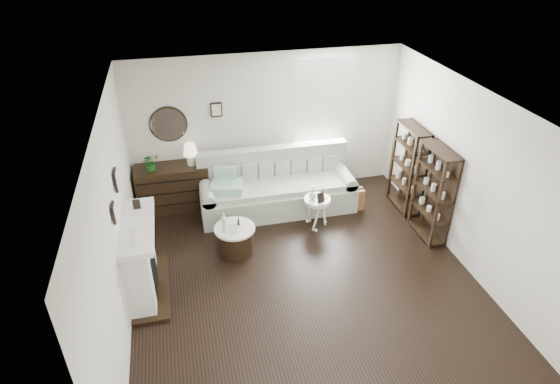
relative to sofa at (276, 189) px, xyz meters
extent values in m
plane|color=black|center=(-0.03, -2.09, -0.36)|extent=(5.50, 5.50, 0.00)
plane|color=white|center=(-0.03, -2.09, 2.34)|extent=(5.50, 5.50, 0.00)
plane|color=silver|center=(-0.03, 0.66, 0.99)|extent=(5.00, 0.00, 5.00)
plane|color=silver|center=(-0.03, -4.84, 0.99)|extent=(5.00, 0.00, 5.00)
plane|color=silver|center=(-2.53, -2.09, 0.99)|extent=(0.00, 5.50, 5.50)
plane|color=silver|center=(2.47, -2.09, 0.99)|extent=(0.00, 5.50, 5.50)
cube|color=white|center=(1.07, 0.64, 1.24)|extent=(1.00, 0.02, 1.80)
cube|color=silver|center=(1.07, 0.58, 1.24)|extent=(1.15, 0.02, 1.90)
cylinder|color=silver|center=(-1.78, 0.63, 1.19)|extent=(0.60, 0.03, 0.60)
cube|color=black|center=(-0.93, 0.63, 1.39)|extent=(0.20, 0.03, 0.26)
cube|color=white|center=(-2.36, -1.79, 0.19)|extent=(0.34, 1.20, 1.10)
cube|color=black|center=(-2.33, -1.79, 0.04)|extent=(0.30, 0.65, 0.70)
cube|color=white|center=(-2.31, -1.79, 0.76)|extent=(0.44, 1.35, 0.08)
cube|color=black|center=(-2.28, -1.79, -0.33)|extent=(0.50, 1.40, 0.05)
cylinder|color=silver|center=(-2.31, -2.24, 0.91)|extent=(0.08, 0.08, 0.22)
cube|color=black|center=(-2.31, -1.39, 0.87)|extent=(0.10, 0.03, 0.14)
cube|color=black|center=(-2.50, -2.14, 1.24)|extent=(0.03, 0.18, 0.24)
cube|color=black|center=(-2.50, -1.49, 1.34)|extent=(0.03, 0.22, 0.28)
cube|color=black|center=(2.30, -0.54, 0.44)|extent=(0.30, 0.80, 1.60)
cylinder|color=beige|center=(2.28, -0.79, 0.16)|extent=(0.08, 0.08, 0.11)
cylinder|color=beige|center=(2.28, -0.54, 0.16)|extent=(0.08, 0.08, 0.11)
cylinder|color=beige|center=(2.28, -0.29, 0.16)|extent=(0.08, 0.08, 0.11)
cylinder|color=beige|center=(2.28, -0.79, 0.56)|extent=(0.08, 0.08, 0.11)
cylinder|color=beige|center=(2.28, -0.54, 0.56)|extent=(0.08, 0.08, 0.11)
cylinder|color=beige|center=(2.28, -0.29, 0.56)|extent=(0.08, 0.08, 0.11)
cylinder|color=beige|center=(2.28, -0.79, 0.96)|extent=(0.08, 0.08, 0.11)
cylinder|color=beige|center=(2.28, -0.54, 0.96)|extent=(0.08, 0.08, 0.11)
cylinder|color=beige|center=(2.28, -0.29, 0.96)|extent=(0.08, 0.08, 0.11)
cube|color=black|center=(2.30, -1.44, 0.44)|extent=(0.30, 0.80, 1.60)
cylinder|color=beige|center=(2.28, -1.69, 0.16)|extent=(0.08, 0.08, 0.11)
cylinder|color=beige|center=(2.28, -1.44, 0.16)|extent=(0.08, 0.08, 0.11)
cylinder|color=beige|center=(2.28, -1.19, 0.16)|extent=(0.08, 0.08, 0.11)
cylinder|color=beige|center=(2.28, -1.69, 0.56)|extent=(0.08, 0.08, 0.11)
cylinder|color=beige|center=(2.28, -1.44, 0.56)|extent=(0.08, 0.08, 0.11)
cylinder|color=beige|center=(2.28, -1.19, 0.56)|extent=(0.08, 0.08, 0.11)
cylinder|color=beige|center=(2.28, -1.69, 0.96)|extent=(0.08, 0.08, 0.11)
cylinder|color=beige|center=(2.28, -1.44, 0.96)|extent=(0.08, 0.08, 0.11)
cylinder|color=beige|center=(2.28, -1.19, 0.96)|extent=(0.08, 0.08, 0.11)
cube|color=#9FA694|center=(0.00, -0.09, -0.13)|extent=(2.79, 0.96, 0.45)
cube|color=#9FA694|center=(0.00, -0.12, 0.15)|extent=(2.41, 0.77, 0.11)
cube|color=#9FA694|center=(0.00, 0.29, 0.30)|extent=(2.79, 0.21, 0.86)
cube|color=#9FA694|center=(-1.26, -0.09, -0.08)|extent=(0.24, 0.91, 0.56)
cube|color=#9FA694|center=(1.26, -0.09, -0.08)|extent=(0.24, 0.91, 0.56)
cube|color=#248569|center=(-0.91, -0.14, 0.27)|extent=(0.64, 0.57, 0.14)
cube|color=brown|center=(1.24, -0.40, -0.16)|extent=(0.61, 0.21, 0.40)
cube|color=black|center=(-1.84, 0.38, 0.07)|extent=(1.28, 0.53, 0.85)
cube|color=black|center=(-1.84, 0.11, -0.12)|extent=(1.23, 0.01, 0.02)
cube|color=black|center=(-1.84, 0.11, 0.11)|extent=(1.23, 0.01, 0.02)
cube|color=black|center=(-1.84, 0.11, 0.35)|extent=(1.23, 0.01, 0.01)
imported|color=#175117|center=(-2.16, 0.33, 0.65)|extent=(0.35, 0.33, 0.31)
cylinder|color=black|center=(-0.94, -1.16, -0.15)|extent=(0.60, 0.60, 0.42)
cylinder|color=silver|center=(-0.94, -1.16, 0.08)|extent=(0.65, 0.65, 0.04)
cylinder|color=white|center=(0.54, -0.79, 0.19)|extent=(0.45, 0.45, 0.03)
cylinder|color=white|center=(0.54, -0.79, 0.15)|extent=(0.46, 0.46, 0.02)
cylinder|color=white|center=(0.54, -0.79, -0.10)|extent=(0.04, 0.04, 0.52)
cylinder|color=silver|center=(-1.10, -1.23, 0.26)|extent=(0.08, 0.08, 0.33)
cube|color=white|center=(-0.98, -1.32, 0.19)|extent=(0.14, 0.07, 0.18)
cube|color=black|center=(0.56, -0.91, 0.29)|extent=(0.14, 0.09, 0.18)
camera|label=1|loc=(-1.61, -7.21, 4.37)|focal=30.00mm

